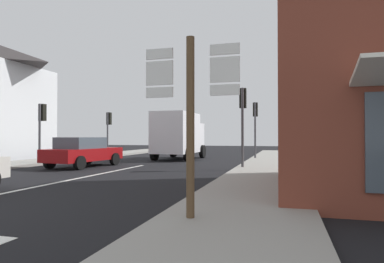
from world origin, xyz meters
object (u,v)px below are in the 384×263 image
at_px(route_sign_post, 191,113).
at_px(traffic_light_near_left, 42,120).
at_px(delivery_truck, 179,134).
at_px(traffic_light_near_right, 243,109).
at_px(sedan_far, 83,152).
at_px(traffic_light_far_right, 255,117).
at_px(traffic_light_far_left, 109,124).

relative_size(route_sign_post, traffic_light_near_left, 0.99).
xyz_separation_m(delivery_truck, route_sign_post, (5.24, -15.50, 0.26)).
xyz_separation_m(traffic_light_near_left, traffic_light_near_right, (10.62, 0.36, 0.35)).
height_order(traffic_light_near_left, traffic_light_near_right, traffic_light_near_right).
distance_m(sedan_far, traffic_light_far_right, 10.92).
bearing_deg(route_sign_post, traffic_light_far_right, 91.06).
relative_size(delivery_truck, traffic_light_near_left, 1.56).
bearing_deg(traffic_light_far_left, sedan_far, -69.07).
distance_m(delivery_truck, traffic_light_near_left, 8.38).
relative_size(traffic_light_near_left, traffic_light_far_left, 0.99).
bearing_deg(delivery_truck, sedan_far, -113.79).
relative_size(sedan_far, delivery_truck, 0.86).
distance_m(traffic_light_far_right, traffic_light_far_left, 10.63).
relative_size(traffic_light_far_left, traffic_light_near_right, 0.88).
relative_size(traffic_light_far_right, traffic_light_near_right, 1.00).
xyz_separation_m(route_sign_post, traffic_light_far_left, (-10.92, 16.33, 0.52)).
xyz_separation_m(sedan_far, traffic_light_far_left, (-2.81, 7.35, 1.67)).
height_order(traffic_light_far_right, traffic_light_far_left, traffic_light_far_right).
bearing_deg(traffic_light_near_right, delivery_truck, 130.60).
relative_size(sedan_far, route_sign_post, 1.36).
bearing_deg(traffic_light_near_left, traffic_light_near_right, 1.93).
xyz_separation_m(sedan_far, route_sign_post, (8.11, -8.98, 1.15)).
height_order(delivery_truck, route_sign_post, route_sign_post).
height_order(delivery_truck, traffic_light_far_right, traffic_light_far_right).
height_order(route_sign_post, traffic_light_far_left, traffic_light_far_left).
bearing_deg(traffic_light_far_right, traffic_light_far_left, -179.90).
bearing_deg(traffic_light_near_right, sedan_far, -174.41).
bearing_deg(traffic_light_far_left, traffic_light_near_left, -90.00).
height_order(sedan_far, route_sign_post, route_sign_post).
relative_size(traffic_light_far_right, traffic_light_near_left, 1.15).
bearing_deg(sedan_far, traffic_light_far_left, 110.93).
height_order(sedan_far, traffic_light_far_left, traffic_light_far_left).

